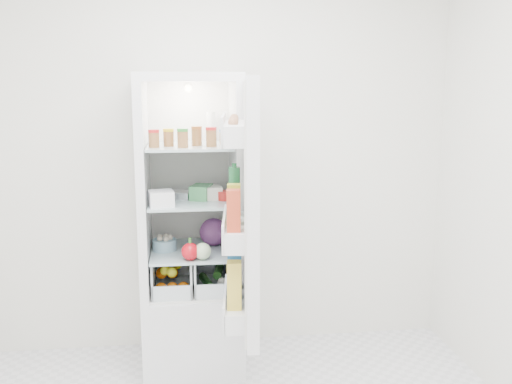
{
  "coord_description": "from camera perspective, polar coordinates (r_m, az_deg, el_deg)",
  "views": [
    {
      "loc": [
        -0.23,
        -2.17,
        1.74
      ],
      "look_at": [
        0.16,
        0.95,
        1.14
      ],
      "focal_mm": 40.0,
      "sensor_mm": 36.0,
      "label": 1
    }
  ],
  "objects": [
    {
      "name": "refrigerator",
      "position": [
        3.58,
        -6.4,
        -6.71
      ],
      "size": [
        0.6,
        0.6,
        1.8
      ],
      "color": "white",
      "rests_on": "ground"
    },
    {
      "name": "mushroom_bowl",
      "position": [
        3.5,
        -9.14,
        -5.24
      ],
      "size": [
        0.18,
        0.18,
        0.07
      ],
      "primitive_type": "cylinder",
      "rotation": [
        0.0,
        0.0,
        0.33
      ],
      "color": "#87B4C9",
      "rests_on": "shelf_low"
    },
    {
      "name": "tub_white",
      "position": [
        3.26,
        -9.48,
        -0.64
      ],
      "size": [
        0.16,
        0.16,
        0.09
      ],
      "primitive_type": "cube",
      "rotation": [
        0.0,
        0.0,
        0.18
      ],
      "color": "white",
      "rests_on": "shelf_mid"
    },
    {
      "name": "red_cabbage",
      "position": [
        3.56,
        -4.27,
        -4.0
      ],
      "size": [
        0.17,
        0.17,
        0.17
      ],
      "primitive_type": "sphere",
      "color": "#56205F",
      "rests_on": "shelf_low"
    },
    {
      "name": "tin_red",
      "position": [
        3.39,
        -3.22,
        -0.35
      ],
      "size": [
        0.08,
        0.08,
        0.05
      ],
      "primitive_type": "cylinder",
      "rotation": [
        0.0,
        0.0,
        0.03
      ],
      "color": "red",
      "rests_on": "shelf_mid"
    },
    {
      "name": "shelf_top",
      "position": [
        3.38,
        -6.63,
        4.62
      ],
      "size": [
        0.49,
        0.53,
        0.02
      ],
      "primitive_type": "cube",
      "color": "#A7BFC4",
      "rests_on": "refrigerator"
    },
    {
      "name": "foil_tray",
      "position": [
        3.48,
        -7.84,
        -0.26
      ],
      "size": [
        0.2,
        0.17,
        0.04
      ],
      "primitive_type": "cube",
      "rotation": [
        0.0,
        0.0,
        -0.32
      ],
      "color": "silver",
      "rests_on": "shelf_mid"
    },
    {
      "name": "squeeze_bottle",
      "position": [
        3.54,
        -4.54,
        6.53
      ],
      "size": [
        0.07,
        0.07,
        0.18
      ],
      "primitive_type": "cylinder",
      "rotation": [
        0.0,
        0.0,
        0.35
      ],
      "color": "silver",
      "rests_on": "shelf_top"
    },
    {
      "name": "tub_green",
      "position": [
        3.42,
        -5.5,
        -0.02
      ],
      "size": [
        0.15,
        0.18,
        0.09
      ],
      "primitive_type": "cube",
      "rotation": [
        0.0,
        0.0,
        -0.33
      ],
      "color": "#429355",
      "rests_on": "shelf_mid"
    },
    {
      "name": "room_walls",
      "position": [
        2.19,
        -1.09,
        6.93
      ],
      "size": [
        3.02,
        3.02,
        2.61
      ],
      "color": "white",
      "rests_on": "ground"
    },
    {
      "name": "fridge_door",
      "position": [
        2.87,
        -0.97,
        -2.18
      ],
      "size": [
        0.23,
        0.6,
        1.3
      ],
      "rotation": [
        0.0,
        0.0,
        1.47
      ],
      "color": "white",
      "rests_on": "refrigerator"
    },
    {
      "name": "veg_pile",
      "position": [
        3.56,
        -4.27,
        -8.53
      ],
      "size": [
        0.16,
        0.3,
        0.1
      ],
      "color": "#1B4B19",
      "rests_on": "refrigerator"
    },
    {
      "name": "bell_pepper",
      "position": [
        3.28,
        -6.6,
        -5.94
      ],
      "size": [
        0.1,
        0.1,
        0.1
      ],
      "primitive_type": "sphere",
      "color": "red",
      "rests_on": "shelf_low"
    },
    {
      "name": "citrus_pile",
      "position": [
        3.49,
        -8.54,
        -8.54
      ],
      "size": [
        0.2,
        0.24,
        0.16
      ],
      "color": "orange",
      "rests_on": "refrigerator"
    },
    {
      "name": "shelf_mid",
      "position": [
        3.43,
        -6.52,
        -0.87
      ],
      "size": [
        0.49,
        0.53,
        0.02
      ],
      "primitive_type": "cube",
      "color": "#A7BFC4",
      "rests_on": "refrigerator"
    },
    {
      "name": "tub_cream",
      "position": [
        3.43,
        -4.63,
        -0.06
      ],
      "size": [
        0.14,
        0.14,
        0.08
      ],
      "primitive_type": "cube",
      "rotation": [
        0.0,
        0.0,
        0.09
      ],
      "color": "white",
      "rests_on": "shelf_mid"
    },
    {
      "name": "salad_bag",
      "position": [
        3.29,
        -5.36,
        -5.92
      ],
      "size": [
        0.1,
        0.1,
        0.1
      ],
      "primitive_type": "sphere",
      "color": "beige",
      "rests_on": "shelf_low"
    },
    {
      "name": "condiment_jars",
      "position": [
        3.26,
        -6.63,
        5.29
      ],
      "size": [
        0.46,
        0.16,
        0.08
      ],
      "color": "#B21919",
      "rests_on": "shelf_top"
    },
    {
      "name": "crisper_left",
      "position": [
        3.54,
        -8.36,
        -7.91
      ],
      "size": [
        0.23,
        0.46,
        0.22
      ],
      "primitive_type": null,
      "color": "silver",
      "rests_on": "refrigerator"
    },
    {
      "name": "shelf_low",
      "position": [
        3.5,
        -6.41,
        -5.85
      ],
      "size": [
        0.49,
        0.53,
        0.01
      ],
      "primitive_type": "cube",
      "color": "#A7BFC4",
      "rests_on": "refrigerator"
    },
    {
      "name": "crisper_right",
      "position": [
        3.55,
        -4.37,
        -7.81
      ],
      "size": [
        0.23,
        0.46,
        0.22
      ],
      "primitive_type": null,
      "color": "silver",
      "rests_on": "refrigerator"
    }
  ]
}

